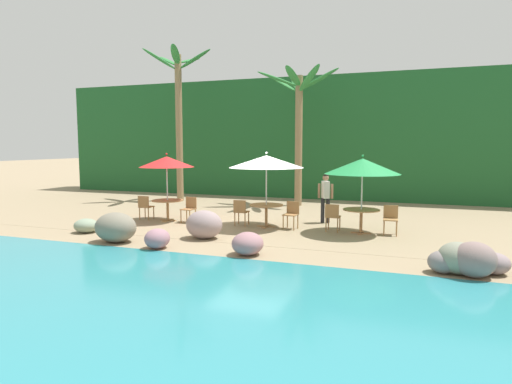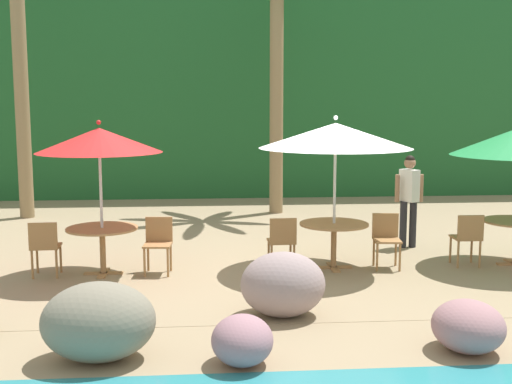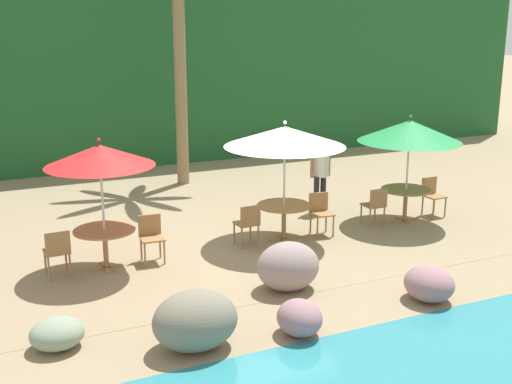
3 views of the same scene
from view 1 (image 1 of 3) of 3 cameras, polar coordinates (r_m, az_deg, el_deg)
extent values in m
plane|color=#937F60|center=(14.57, -0.64, -4.43)|extent=(120.00, 120.00, 0.00)
cube|color=#937F60|center=(14.57, -0.64, -4.41)|extent=(18.00, 5.20, 0.01)
cube|color=#1E5628|center=(22.97, 7.35, 6.90)|extent=(28.00, 2.40, 6.00)
ellipsoid|color=gray|center=(11.70, -12.68, -5.91)|extent=(0.64, 0.71, 0.52)
ellipsoid|color=slate|center=(10.07, 23.06, -8.35)|extent=(0.61, 0.58, 0.47)
ellipsoid|color=gray|center=(12.66, -6.73, -4.21)|extent=(1.06, 0.90, 0.81)
ellipsoid|color=gray|center=(14.42, -21.17, -4.08)|extent=(0.74, 0.68, 0.43)
ellipsoid|color=gray|center=(9.99, 26.42, -7.85)|extent=(0.86, 0.74, 0.73)
ellipsoid|color=slate|center=(12.71, -17.74, -4.39)|extent=(1.18, 0.95, 0.83)
ellipsoid|color=gray|center=(10.45, 28.44, -8.14)|extent=(0.64, 0.61, 0.45)
ellipsoid|color=gray|center=(10.75, -1.10, -6.70)|extent=(0.77, 0.84, 0.56)
ellipsoid|color=gray|center=(10.11, 24.69, -7.79)|extent=(0.81, 0.80, 0.67)
cylinder|color=silver|center=(15.71, -11.43, 0.25)|extent=(0.04, 0.04, 2.19)
cone|color=red|center=(15.64, -11.51, 3.87)|extent=(1.91, 1.91, 0.37)
sphere|color=red|center=(15.63, -11.53, 4.85)|extent=(0.07, 0.07, 0.07)
cube|color=#A37547|center=(15.85, -11.35, -3.63)|extent=(0.60, 0.12, 0.03)
cube|color=#A37547|center=(15.85, -11.35, -3.63)|extent=(0.12, 0.60, 0.03)
cylinder|color=#A37547|center=(15.80, -11.37, -2.36)|extent=(0.09, 0.09, 0.71)
cylinder|color=#A37547|center=(15.75, -11.40, -1.08)|extent=(1.10, 1.10, 0.03)
cylinder|color=#9E7042|center=(15.10, -8.58, -3.26)|extent=(0.04, 0.04, 0.45)
cylinder|color=#9E7042|center=(15.29, -9.70, -3.16)|extent=(0.04, 0.04, 0.45)
cylinder|color=#9E7042|center=(15.39, -7.86, -3.06)|extent=(0.04, 0.04, 0.45)
cylinder|color=#9E7042|center=(15.59, -8.97, -2.97)|extent=(0.04, 0.04, 0.45)
cube|color=#9E7042|center=(15.31, -8.79, -2.22)|extent=(0.45, 0.45, 0.03)
cube|color=#9E7042|center=(15.44, -8.40, -1.41)|extent=(0.42, 0.07, 0.42)
cylinder|color=#9E7042|center=(16.49, -14.18, -2.58)|extent=(0.04, 0.04, 0.45)
cylinder|color=#9E7042|center=(16.31, -13.11, -2.65)|extent=(0.04, 0.04, 0.45)
cylinder|color=#9E7042|center=(16.19, -14.85, -2.76)|extent=(0.04, 0.04, 0.45)
cylinder|color=#9E7042|center=(16.00, -13.77, -2.83)|extent=(0.04, 0.04, 0.45)
cube|color=#9E7042|center=(16.21, -14.00, -1.87)|extent=(0.43, 0.43, 0.03)
cube|color=#9E7042|center=(16.02, -14.40, -1.27)|extent=(0.42, 0.05, 0.42)
cylinder|color=silver|center=(14.23, 1.34, -0.13)|extent=(0.04, 0.04, 2.24)
cone|color=white|center=(14.16, 1.35, 3.97)|extent=(2.42, 2.42, 0.39)
sphere|color=white|center=(14.15, 1.36, 5.09)|extent=(0.07, 0.07, 0.07)
cube|color=#A37547|center=(14.39, 1.33, -4.50)|extent=(0.60, 0.12, 0.03)
cube|color=#A37547|center=(14.39, 1.33, -4.50)|extent=(0.12, 0.60, 0.03)
cylinder|color=#A37547|center=(14.33, 1.34, -3.10)|extent=(0.09, 0.09, 0.71)
cylinder|color=#A37547|center=(14.28, 1.34, -1.70)|extent=(1.10, 1.10, 0.03)
cylinder|color=#9E7042|center=(13.80, 4.91, -4.09)|extent=(0.04, 0.04, 0.45)
cylinder|color=#9E7042|center=(13.93, 3.54, -3.99)|extent=(0.04, 0.04, 0.45)
cylinder|color=#9E7042|center=(14.13, 5.44, -3.86)|extent=(0.04, 0.04, 0.45)
cylinder|color=#9E7042|center=(14.26, 4.09, -3.76)|extent=(0.04, 0.04, 0.45)
cube|color=#9E7042|center=(13.99, 4.51, -2.96)|extent=(0.46, 0.46, 0.03)
cube|color=#9E7042|center=(14.14, 4.81, -2.06)|extent=(0.42, 0.08, 0.42)
cylinder|color=#9E7042|center=(14.85, -2.27, -3.35)|extent=(0.04, 0.04, 0.45)
cylinder|color=#9E7042|center=(14.73, -0.96, -3.42)|extent=(0.04, 0.04, 0.45)
cylinder|color=#9E7042|center=(14.52, -2.76, -3.57)|extent=(0.04, 0.04, 0.45)
cylinder|color=#9E7042|center=(14.40, -1.43, -3.65)|extent=(0.04, 0.04, 0.45)
cube|color=#9E7042|center=(14.59, -1.86, -2.57)|extent=(0.43, 0.43, 0.03)
cube|color=#9E7042|center=(14.37, -2.14, -1.91)|extent=(0.42, 0.05, 0.42)
cylinder|color=silver|center=(13.57, 13.53, -0.82)|extent=(0.04, 0.04, 2.14)
cone|color=#238E47|center=(13.49, 13.63, 3.27)|extent=(2.24, 2.24, 0.46)
sphere|color=#238E47|center=(13.48, 13.66, 4.58)|extent=(0.07, 0.07, 0.07)
cube|color=#A37547|center=(13.73, 13.42, -5.18)|extent=(0.60, 0.12, 0.03)
cube|color=#A37547|center=(13.73, 13.42, -5.18)|extent=(0.12, 0.60, 0.03)
cylinder|color=#A37547|center=(13.67, 13.46, -3.72)|extent=(0.09, 0.09, 0.71)
cylinder|color=#A37547|center=(13.61, 13.49, -2.25)|extent=(1.10, 1.10, 0.03)
cylinder|color=#9E7042|center=(13.50, 17.77, -4.60)|extent=(0.04, 0.04, 0.45)
cylinder|color=#9E7042|center=(13.50, 16.25, -4.55)|extent=(0.04, 0.04, 0.45)
cylinder|color=#9E7042|center=(13.85, 17.75, -4.33)|extent=(0.04, 0.04, 0.45)
cylinder|color=#9E7042|center=(13.85, 16.27, -4.28)|extent=(0.04, 0.04, 0.45)
cube|color=#9E7042|center=(13.63, 17.04, -3.45)|extent=(0.44, 0.44, 0.03)
cube|color=#9E7042|center=(13.80, 17.06, -2.51)|extent=(0.42, 0.06, 0.42)
cylinder|color=#9E7042|center=(14.04, 9.37, -3.98)|extent=(0.04, 0.04, 0.45)
cylinder|color=#9E7042|center=(13.97, 10.81, -4.05)|extent=(0.04, 0.04, 0.45)
cylinder|color=#9E7042|center=(13.70, 9.06, -4.23)|extent=(0.04, 0.04, 0.45)
cylinder|color=#9E7042|center=(13.63, 10.53, -4.31)|extent=(0.04, 0.04, 0.45)
cube|color=#9E7042|center=(13.79, 9.96, -3.16)|extent=(0.43, 0.43, 0.03)
cube|color=#9E7042|center=(13.57, 9.81, -2.48)|extent=(0.42, 0.05, 0.42)
cylinder|color=olive|center=(21.45, -9.93, 8.09)|extent=(0.32, 0.32, 6.88)
ellipsoid|color=#2D7A38|center=(21.45, -7.91, 16.72)|extent=(1.61, 0.50, 0.92)
ellipsoid|color=#2D7A38|center=(22.48, -8.64, 16.49)|extent=(0.63, 1.73, 0.59)
ellipsoid|color=#2D7A38|center=(22.54, -11.27, 16.29)|extent=(1.62, 1.12, 0.74)
ellipsoid|color=#2D7A38|center=(21.66, -12.44, 16.50)|extent=(1.43, 1.29, 0.95)
ellipsoid|color=#2D7A38|center=(20.97, -10.40, 17.13)|extent=(0.98, 1.68, 0.69)
cylinder|color=olive|center=(19.42, 5.55, 6.55)|extent=(0.32, 0.32, 5.64)
ellipsoid|color=#2D7A38|center=(19.25, 8.23, 14.32)|extent=(1.78, 0.65, 0.87)
ellipsoid|color=#2D7A38|center=(20.25, 7.61, 13.90)|extent=(1.24, 1.66, 0.89)
ellipsoid|color=#2D7A38|center=(20.52, 5.21, 13.79)|extent=(1.01, 1.72, 0.93)
ellipsoid|color=#2D7A38|center=(20.16, 3.43, 13.89)|extent=(1.71, 0.96, 0.99)
ellipsoid|color=#2D7A38|center=(19.49, 2.85, 14.40)|extent=(1.79, 1.06, 0.72)
ellipsoid|color=#2D7A38|center=(18.74, 4.82, 14.74)|extent=(0.41, 1.81, 0.70)
ellipsoid|color=#2D7A38|center=(18.79, 6.92, 14.44)|extent=(1.38, 1.52, 0.98)
cylinder|color=#232328|center=(15.26, 8.63, -2.38)|extent=(0.13, 0.13, 0.86)
cylinder|color=#232328|center=(15.23, 9.29, -2.41)|extent=(0.13, 0.13, 0.86)
cube|color=silver|center=(15.16, 9.00, 0.30)|extent=(0.33, 0.39, 0.58)
cylinder|color=#9E7051|center=(15.21, 8.19, 0.14)|extent=(0.08, 0.08, 0.50)
cylinder|color=#9E7051|center=(15.12, 9.82, 0.08)|extent=(0.08, 0.08, 0.50)
sphere|color=#9E7051|center=(15.12, 9.03, 1.85)|extent=(0.21, 0.21, 0.21)
sphere|color=black|center=(15.12, 9.03, 2.04)|extent=(0.18, 0.18, 0.18)
camera|label=2|loc=(7.31, -44.55, 4.51)|focal=46.40mm
camera|label=3|loc=(10.69, -58.79, 12.25)|focal=45.48mm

